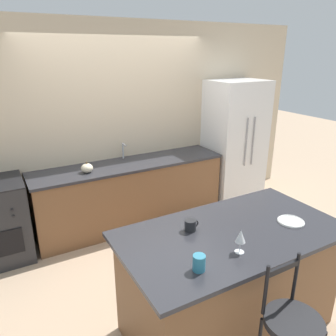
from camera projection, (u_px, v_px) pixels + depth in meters
ground_plane at (143, 234)px, 4.38m from camera, size 18.00×18.00×0.00m
wall_back at (119, 125)px, 4.48m from camera, size 6.00×0.07×2.70m
back_counter at (131, 193)px, 4.53m from camera, size 2.60×0.67×0.90m
sink_faucet at (123, 149)px, 4.49m from camera, size 0.02×0.13×0.22m
kitchen_island at (229, 280)px, 2.77m from camera, size 1.83×0.99×0.96m
refrigerator at (234, 143)px, 5.13m from camera, size 0.84×0.70×1.90m
bar_stool_near at (290, 336)px, 2.08m from camera, size 0.37×0.37×1.10m
dinner_plate at (291, 221)px, 2.74m from camera, size 0.22×0.22×0.02m
wine_glass at (241, 237)px, 2.29m from camera, size 0.07×0.07×0.18m
coffee_mug at (191, 225)px, 2.60m from camera, size 0.12×0.09×0.09m
tumbler_cup at (199, 263)px, 2.12m from camera, size 0.08×0.08×0.11m
pumpkin_decoration at (87, 168)px, 4.00m from camera, size 0.14×0.14×0.14m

